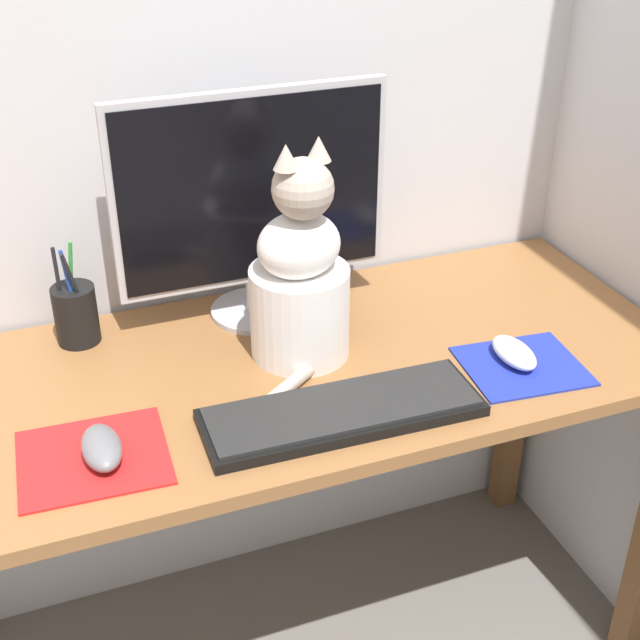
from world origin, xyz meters
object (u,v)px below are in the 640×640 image
at_px(keyboard, 342,411).
at_px(computer_mouse_right, 514,353).
at_px(monitor, 252,201).
at_px(computer_mouse_left, 102,448).
at_px(cat, 300,279).
at_px(pen_cup, 76,313).

relative_size(keyboard, computer_mouse_right, 4.07).
relative_size(monitor, computer_mouse_left, 4.54).
bearing_deg(keyboard, monitor, 95.73).
distance_m(computer_mouse_left, cat, 0.42).
distance_m(monitor, computer_mouse_left, 0.51).
xyz_separation_m(computer_mouse_right, cat, (-0.33, 0.16, 0.12)).
bearing_deg(computer_mouse_right, monitor, 138.19).
height_order(computer_mouse_left, pen_cup, pen_cup).
bearing_deg(pen_cup, monitor, -3.17).
bearing_deg(computer_mouse_left, cat, 25.17).
height_order(monitor, computer_mouse_right, monitor).
distance_m(computer_mouse_right, pen_cup, 0.76).
bearing_deg(monitor, cat, -79.31).
bearing_deg(monitor, keyboard, -85.91).
relative_size(monitor, cat, 1.28).
relative_size(keyboard, computer_mouse_left, 4.06).
distance_m(cat, pen_cup, 0.40).
bearing_deg(cat, computer_mouse_left, -171.04).
bearing_deg(cat, pen_cup, 137.10).
xyz_separation_m(keyboard, pen_cup, (-0.35, 0.38, 0.04)).
bearing_deg(computer_mouse_right, computer_mouse_left, -178.91).
bearing_deg(pen_cup, keyboard, -47.29).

